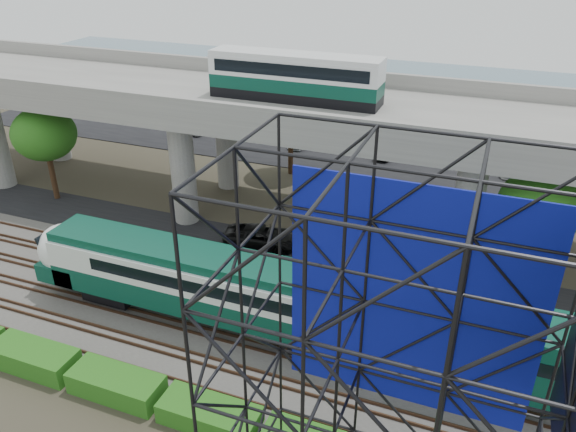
% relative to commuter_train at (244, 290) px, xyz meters
% --- Properties ---
extents(ground, '(140.00, 140.00, 0.00)m').
position_rel_commuter_train_xyz_m(ground, '(0.17, -2.00, -2.88)').
color(ground, '#474233').
rests_on(ground, ground).
extents(ballast_bed, '(90.00, 12.00, 0.20)m').
position_rel_commuter_train_xyz_m(ballast_bed, '(0.17, 0.00, -2.78)').
color(ballast_bed, slate).
rests_on(ballast_bed, ground).
extents(service_road, '(90.00, 5.00, 0.08)m').
position_rel_commuter_train_xyz_m(service_road, '(0.17, 8.50, -2.84)').
color(service_road, black).
rests_on(service_road, ground).
extents(parking_lot, '(90.00, 18.00, 0.08)m').
position_rel_commuter_train_xyz_m(parking_lot, '(0.17, 32.00, -2.84)').
color(parking_lot, black).
rests_on(parking_lot, ground).
extents(harbor_water, '(140.00, 40.00, 0.03)m').
position_rel_commuter_train_xyz_m(harbor_water, '(0.17, 54.00, -2.87)').
color(harbor_water, slate).
rests_on(harbor_water, ground).
extents(rail_tracks, '(90.00, 9.52, 0.16)m').
position_rel_commuter_train_xyz_m(rail_tracks, '(0.17, -0.00, -2.60)').
color(rail_tracks, '#472D1E').
rests_on(rail_tracks, ballast_bed).
extents(commuter_train, '(29.30, 3.06, 4.30)m').
position_rel_commuter_train_xyz_m(commuter_train, '(0.00, 0.00, 0.00)').
color(commuter_train, black).
rests_on(commuter_train, rail_tracks).
extents(overpass, '(80.00, 12.00, 12.40)m').
position_rel_commuter_train_xyz_m(overpass, '(-0.02, 14.00, 5.33)').
color(overpass, '#9E9B93').
rests_on(overpass, ground).
extents(scaffold_tower, '(9.36, 6.36, 15.00)m').
position_rel_commuter_train_xyz_m(scaffold_tower, '(9.43, -9.98, 4.59)').
color(scaffold_tower, black).
rests_on(scaffold_tower, ground).
extents(hedge_strip, '(34.60, 1.80, 1.20)m').
position_rel_commuter_train_xyz_m(hedge_strip, '(1.18, -6.30, -2.32)').
color(hedge_strip, '#206016').
rests_on(hedge_strip, ground).
extents(trees, '(40.94, 16.94, 7.69)m').
position_rel_commuter_train_xyz_m(trees, '(-4.50, 14.17, 2.69)').
color(trees, '#382314').
rests_on(trees, ground).
extents(suv, '(5.65, 3.39, 1.47)m').
position_rel_commuter_train_xyz_m(suv, '(-2.95, 8.94, -2.07)').
color(suv, black).
rests_on(suv, service_road).
extents(parked_cars, '(39.39, 9.33, 1.29)m').
position_rel_commuter_train_xyz_m(parked_cars, '(0.15, 31.51, -2.20)').
color(parked_cars, silver).
rests_on(parked_cars, parking_lot).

